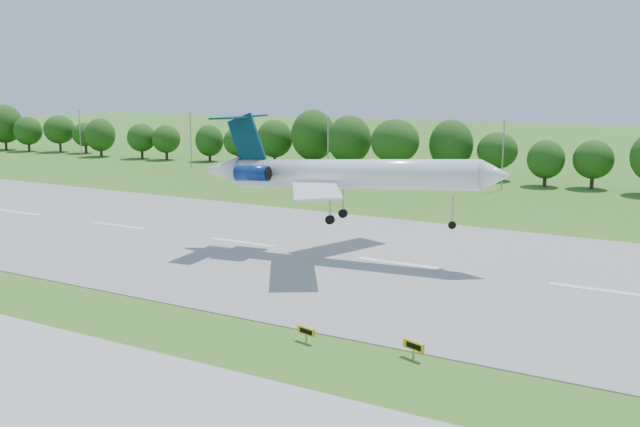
{
  "coord_description": "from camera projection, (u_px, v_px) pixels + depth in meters",
  "views": [
    {
      "loc": [
        48.68,
        -41.87,
        18.61
      ],
      "look_at": [
        14.6,
        18.0,
        5.98
      ],
      "focal_mm": 40.0,
      "sensor_mm": 36.0,
      "label": 1
    }
  ],
  "objects": [
    {
      "name": "ground",
      "position": [
        76.0,
        297.0,
        62.83
      ],
      "size": [
        600.0,
        600.0,
        0.0
      ],
      "primitive_type": "plane",
      "color": "#316119",
      "rests_on": "ground"
    },
    {
      "name": "tree_line",
      "position": [
        441.0,
        147.0,
        140.36
      ],
      "size": [
        288.4,
        8.4,
        10.4
      ],
      "color": "#382314",
      "rests_on": "ground"
    },
    {
      "name": "taxi_sign_centre",
      "position": [
        306.0,
        331.0,
        51.78
      ],
      "size": [
        1.62,
        0.56,
        1.14
      ],
      "rotation": [
        0.0,
        0.0,
        -0.24
      ],
      "color": "gray",
      "rests_on": "ground"
    },
    {
      "name": "light_poles",
      "position": [
        410.0,
        150.0,
        133.0
      ],
      "size": [
        175.9,
        0.25,
        12.19
      ],
      "color": "gray",
      "rests_on": "ground"
    },
    {
      "name": "service_vehicle_b",
      "position": [
        327.0,
        172.0,
        145.54
      ],
      "size": [
        4.06,
        1.85,
        1.35
      ],
      "primitive_type": "imported",
      "rotation": [
        0.0,
        0.0,
        1.51
      ],
      "color": "silver",
      "rests_on": "ground"
    },
    {
      "name": "taxi_sign_right",
      "position": [
        414.0,
        346.0,
        48.64
      ],
      "size": [
        1.75,
        0.79,
        1.26
      ],
      "rotation": [
        0.0,
        0.0,
        -0.34
      ],
      "color": "gray",
      "rests_on": "ground"
    },
    {
      "name": "service_vehicle_a",
      "position": [
        300.0,
        177.0,
        138.43
      ],
      "size": [
        3.73,
        2.03,
        1.17
      ],
      "primitive_type": "imported",
      "rotation": [
        0.0,
        0.0,
        1.81
      ],
      "color": "silver",
      "rests_on": "ground"
    },
    {
      "name": "runway",
      "position": [
        242.0,
        243.0,
        84.2
      ],
      "size": [
        400.0,
        45.0,
        0.08
      ],
      "primitive_type": "cube",
      "color": "gray",
      "rests_on": "ground"
    },
    {
      "name": "airliner",
      "position": [
        338.0,
        173.0,
        76.08
      ],
      "size": [
        34.35,
        24.83,
        11.48
      ],
      "rotation": [
        0.0,
        -0.04,
        0.13
      ],
      "color": "white",
      "rests_on": "ground"
    }
  ]
}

